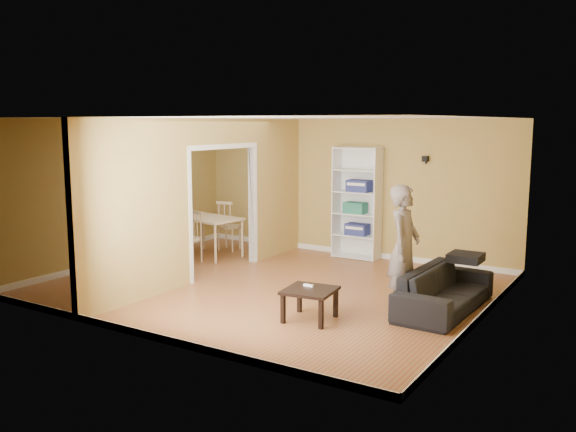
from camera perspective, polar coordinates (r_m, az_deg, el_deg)
The scene contains 15 objects.
room_shell at distance 9.35m, azimuth -1.69°, elevation 1.15°, with size 6.50×6.50×6.50m.
partition at distance 10.06m, azimuth -7.40°, elevation 1.62°, with size 0.22×5.50×2.60m, color #AF8743, non-canonical shape.
wall_speaker at distance 11.04m, azimuth 12.72°, elevation 5.24°, with size 0.10×0.10×0.10m, color black.
sofa at distance 8.57m, azimuth 14.47°, elevation -6.12°, with size 0.85×1.98×0.75m, color black.
person at distance 8.40m, azimuth 10.82°, elevation -1.93°, with size 0.57×0.73×2.00m, color slate.
bookshelf at distance 11.51m, azimuth 6.58°, elevation 1.25°, with size 0.88×0.38×2.09m.
paper_box_navy_a at distance 11.53m, azimuth 6.49°, elevation -1.24°, with size 0.42×0.27×0.21m, color navy.
paper_box_teal at distance 11.49m, azimuth 6.30°, elevation 0.78°, with size 0.40×0.26×0.20m, color #19715C.
paper_box_navy_b at distance 11.41m, azimuth 6.66°, elevation 2.82°, with size 0.43×0.28×0.22m, color #0F2251.
coffee_table at distance 7.91m, azimuth 2.06°, elevation -7.27°, with size 0.62×0.62×0.42m.
game_controller at distance 8.01m, azimuth 1.92°, elevation -6.50°, with size 0.14×0.04×0.03m, color white.
dining_table at distance 11.70m, azimuth -7.43°, elevation -0.50°, with size 1.20×0.80×0.75m.
chair_left at distance 12.30m, azimuth -10.11°, elevation -1.02°, with size 0.44×0.44×0.95m, color tan, non-canonical shape.
chair_near at distance 11.24m, azimuth -9.17°, elevation -1.96°, with size 0.43×0.43×0.94m, color tan, non-canonical shape.
chair_far at distance 12.24m, azimuth -5.53°, elevation -0.85°, with size 0.46×0.46×1.01m, color tan, non-canonical shape.
Camera 1 is at (5.13, -7.71, 2.54)m, focal length 38.00 mm.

